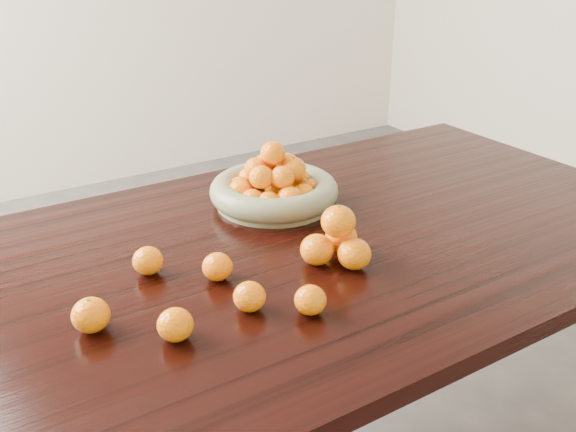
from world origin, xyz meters
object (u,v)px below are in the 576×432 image
dining_table (276,283)px  orange_pyramid (338,240)px  fruit_bowl (274,188)px  loose_orange_0 (91,315)px

dining_table → orange_pyramid: (0.08, -0.12, 0.14)m
dining_table → fruit_bowl: (0.12, 0.21, 0.13)m
fruit_bowl → loose_orange_0: bearing=-151.3°
dining_table → loose_orange_0: size_ratio=29.89×
orange_pyramid → loose_orange_0: size_ratio=2.19×
fruit_bowl → loose_orange_0: 0.63m
loose_orange_0 → dining_table: bearing=12.4°
orange_pyramid → dining_table: bearing=124.1°
dining_table → fruit_bowl: size_ratio=6.21×
fruit_bowl → dining_table: bearing=-120.6°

